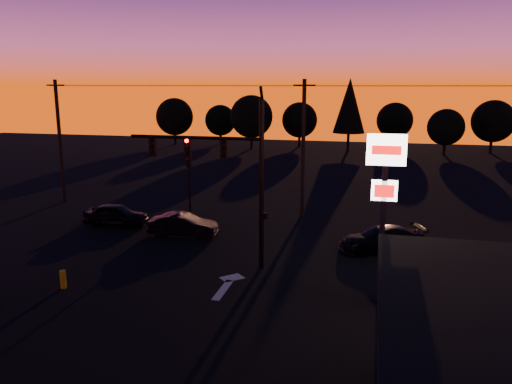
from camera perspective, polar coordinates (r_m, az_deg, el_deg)
ground at (r=21.19m, az=-5.94°, el=-11.98°), size 120.00×120.00×0.00m
lane_arrow at (r=22.49m, az=-3.28°, el=-10.44°), size 1.20×3.10×0.01m
traffic_signal_mast at (r=23.46m, az=-3.19°, el=3.06°), size 6.79×0.52×8.58m
secondary_signal at (r=32.37m, az=-7.66°, el=1.78°), size 0.30×0.31×4.35m
pylon_sign at (r=20.04m, az=14.49°, el=1.04°), size 1.50×0.28×6.80m
utility_pole_0 at (r=39.52m, az=-21.50°, el=5.46°), size 1.40×0.26×9.00m
utility_pole_1 at (r=32.76m, az=5.42°, el=5.02°), size 1.40×0.26×9.00m
power_wires at (r=32.51m, az=5.56°, el=11.99°), size 36.00×1.22×0.07m
bollard at (r=23.45m, az=-21.18°, el=-9.28°), size 0.27×0.27×0.80m
tree_0 at (r=74.07m, az=-9.29°, el=8.49°), size 5.36×5.36×6.74m
tree_1 at (r=74.86m, az=-4.09°, el=8.17°), size 4.54×4.54×5.71m
tree_2 at (r=68.36m, az=-0.53°, el=8.61°), size 5.77×5.78×7.26m
tree_3 at (r=71.15m, az=5.01°, el=8.20°), size 4.95×4.95×6.22m
tree_4 at (r=67.33m, az=10.63°, el=9.68°), size 4.18×4.18×9.50m
tree_5 at (r=72.39m, az=15.57°, el=7.87°), size 4.95×4.95×6.22m
tree_6 at (r=66.92m, az=20.88°, el=6.93°), size 4.54×4.54×5.71m
tree_7 at (r=70.82m, az=25.48°, el=7.31°), size 5.36×5.36×6.74m
car_left at (r=32.40m, az=-15.69°, el=-2.52°), size 4.11×1.98×1.35m
car_mid at (r=29.36m, az=-8.33°, el=-3.74°), size 4.09×1.71×1.31m
car_right at (r=27.29m, az=14.14°, el=-5.23°), size 4.88×3.43×1.31m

